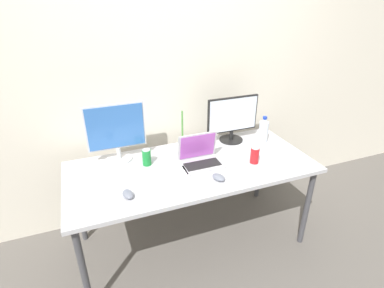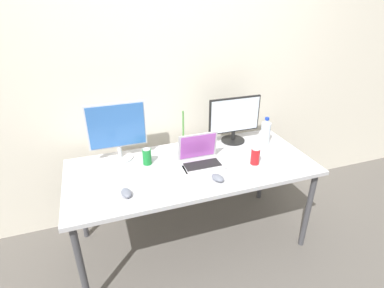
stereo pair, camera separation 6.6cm
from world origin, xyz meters
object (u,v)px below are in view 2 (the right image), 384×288
laptop_silver (200,158)px  soda_can_by_laptop (255,156)px  monitor_center (234,119)px  bamboo_vase (183,145)px  keyboard_main (158,176)px  soda_can_near_keyboard (147,156)px  monitor_left (117,130)px  work_desk (192,172)px  mouse_by_keyboard (126,193)px  mouse_by_laptop (218,178)px  water_bottle (266,131)px

laptop_silver → soda_can_by_laptop: bearing=-18.5°
monitor_center → bamboo_vase: (-0.48, -0.07, -0.13)m
keyboard_main → soda_can_by_laptop: (0.74, -0.05, 0.05)m
keyboard_main → soda_can_near_keyboard: size_ratio=3.30×
monitor_left → bamboo_vase: monitor_left is taller
soda_can_near_keyboard → soda_can_by_laptop: (0.77, -0.26, 0.00)m
keyboard_main → work_desk: bearing=17.4°
mouse_by_keyboard → soda_can_near_keyboard: (0.21, 0.35, 0.04)m
mouse_by_laptop → bamboo_vase: (-0.11, 0.45, 0.06)m
work_desk → water_bottle: size_ratio=7.83×
laptop_silver → mouse_by_laptop: bearing=-81.5°
soda_can_by_laptop → bamboo_vase: bearing=143.9°
work_desk → laptop_silver: bearing=2.8°
monitor_left → keyboard_main: monitor_left is taller
monitor_left → laptop_silver: bearing=-26.7°
mouse_by_keyboard → soda_can_near_keyboard: soda_can_near_keyboard is taller
work_desk → mouse_by_keyboard: size_ratio=17.65×
laptop_silver → work_desk: bearing=-177.2°
soda_can_by_laptop → monitor_left: bearing=156.5°
mouse_by_keyboard → mouse_by_laptop: bearing=-12.2°
mouse_by_keyboard → keyboard_main: bearing=21.0°
mouse_by_laptop → soda_can_near_keyboard: 0.56m
monitor_left → water_bottle: bearing=-6.0°
laptop_silver → soda_can_by_laptop: (0.39, -0.13, 0.01)m
keyboard_main → mouse_by_keyboard: size_ratio=4.01×
monitor_left → water_bottle: 1.22m
water_bottle → bamboo_vase: bearing=176.0°
laptop_silver → water_bottle: (0.65, 0.15, 0.05)m
monitor_center → soda_can_by_laptop: size_ratio=3.63×
monitor_center → laptop_silver: size_ratio=1.51×
monitor_center → soda_can_near_keyboard: (-0.79, -0.14, -0.15)m
laptop_silver → mouse_by_keyboard: size_ratio=2.93×
water_bottle → soda_can_near_keyboard: 1.03m
mouse_by_keyboard → water_bottle: water_bottle is taller
work_desk → monitor_left: monitor_left is taller
work_desk → bamboo_vase: size_ratio=5.07×
keyboard_main → mouse_by_laptop: 0.42m
work_desk → keyboard_main: (-0.28, -0.08, 0.07)m
keyboard_main → monitor_left: bearing=122.1°
monitor_left → mouse_by_laptop: (0.59, -0.53, -0.23)m
monitor_center → mouse_by_laptop: bearing=-125.4°
monitor_center → water_bottle: bearing=-26.9°
laptop_silver → soda_can_near_keyboard: size_ratio=2.41×
water_bottle → mouse_by_keyboard: bearing=-163.1°
mouse_by_laptop → mouse_by_keyboard: bearing=157.2°
soda_can_near_keyboard → monitor_center: bearing=10.4°
laptop_silver → bamboo_vase: size_ratio=0.84×
mouse_by_laptop → work_desk: bearing=92.7°
work_desk → laptop_silver: (0.07, 0.00, 0.11)m
water_bottle → soda_can_by_laptop: 0.39m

